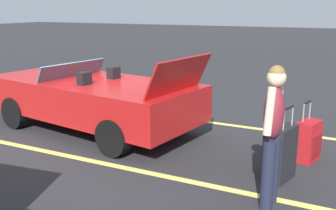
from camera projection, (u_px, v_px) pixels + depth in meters
ground_plane at (94, 129)px, 7.45m from camera, size 80.00×80.00×0.00m
lot_line_near at (132, 112)px, 8.64m from camera, size 18.00×0.12×0.01m
lot_line_mid at (44, 151)px, 6.29m from camera, size 18.00×0.12×0.01m
convertible_car at (85, 97)px, 7.41m from camera, size 4.38×2.38×1.52m
suitcase_large_black at (279, 153)px, 5.19m from camera, size 0.40×0.53×1.02m
suitcase_medium_bright at (309, 141)px, 5.83m from camera, size 0.35×0.45×0.91m
traveler_person at (273, 129)px, 4.37m from camera, size 0.24×0.61×1.65m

